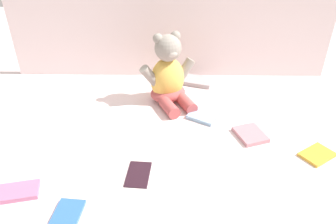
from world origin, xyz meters
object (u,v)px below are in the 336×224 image
at_px(book_case_4, 67,216).
at_px(book_case_1, 16,192).
at_px(book_case_6, 250,135).
at_px(book_case_0, 317,155).
at_px(book_case_3, 204,116).
at_px(book_case_2, 138,174).
at_px(book_case_5, 197,81).
at_px(teddy_bear, 168,77).

bearing_deg(book_case_4, book_case_1, -20.27).
bearing_deg(book_case_1, book_case_6, -81.17).
xyz_separation_m(book_case_0, book_case_1, (-0.92, -0.18, 0.00)).
bearing_deg(book_case_3, book_case_0, 88.19).
distance_m(book_case_2, book_case_3, 0.39).
distance_m(book_case_4, book_case_5, 0.86).
distance_m(book_case_0, book_case_1, 0.94).
height_order(book_case_1, book_case_3, same).
bearing_deg(teddy_bear, book_case_0, -60.43).
bearing_deg(book_case_2, book_case_3, 59.81).
bearing_deg(book_case_5, book_case_6, 39.77).
distance_m(book_case_0, book_case_6, 0.22).
relative_size(teddy_bear, book_case_5, 2.13).
xyz_separation_m(book_case_5, book_case_6, (0.17, -0.41, -0.00)).
bearing_deg(book_case_6, book_case_0, -47.24).
bearing_deg(book_case_4, book_case_0, -155.76).
bearing_deg(book_case_5, book_case_1, -21.03).
distance_m(book_case_2, book_case_6, 0.43).
xyz_separation_m(teddy_bear, book_case_2, (-0.09, -0.45, -0.10)).
xyz_separation_m(book_case_0, book_case_4, (-0.75, -0.26, 0.00)).
height_order(book_case_2, book_case_6, book_case_6).
height_order(book_case_1, book_case_4, book_case_1).
bearing_deg(book_case_2, book_case_1, -161.88).
height_order(teddy_bear, book_case_0, teddy_bear).
relative_size(teddy_bear, book_case_0, 2.71).
distance_m(book_case_4, book_case_6, 0.66).
bearing_deg(book_case_4, teddy_bear, -107.73).
height_order(teddy_bear, book_case_3, teddy_bear).
relative_size(teddy_bear, book_case_6, 2.62).
distance_m(book_case_0, book_case_2, 0.59).
distance_m(book_case_1, book_case_3, 0.70).
height_order(book_case_4, book_case_6, book_case_6).
height_order(teddy_bear, book_case_2, teddy_bear).
bearing_deg(book_case_0, book_case_6, 27.77).
height_order(book_case_0, book_case_5, book_case_5).
relative_size(book_case_0, book_case_1, 0.84).
bearing_deg(teddy_bear, book_case_5, 26.08).
distance_m(teddy_bear, book_case_0, 0.62).
relative_size(book_case_3, book_case_5, 0.79).
relative_size(book_case_1, book_case_4, 1.19).
xyz_separation_m(book_case_2, book_case_6, (0.38, 0.20, 0.00)).
distance_m(book_case_0, book_case_3, 0.42).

